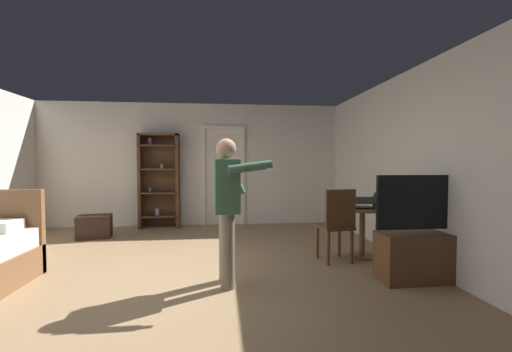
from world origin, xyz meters
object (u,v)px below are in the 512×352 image
at_px(side_table, 362,224).
at_px(wooden_chair, 337,222).
at_px(bookshelf, 159,178).
at_px(bottle_on_table, 375,202).
at_px(suitcase_dark, 94,227).
at_px(person_blue_shirt, 227,201).
at_px(tv_flatscreen, 420,248).
at_px(laptop, 361,205).

distance_m(side_table, wooden_chair, 0.49).
bearing_deg(bookshelf, bottle_on_table, -37.15).
bearing_deg(side_table, suitcase_dark, 158.82).
height_order(side_table, person_blue_shirt, person_blue_shirt).
bearing_deg(bookshelf, tv_flatscreen, -44.38).
bearing_deg(suitcase_dark, bookshelf, 30.57).
xyz_separation_m(side_table, person_blue_shirt, (-1.91, -0.83, 0.45)).
relative_size(laptop, person_blue_shirt, 0.24).
bearing_deg(side_table, laptop, -132.00).
xyz_separation_m(bookshelf, bottle_on_table, (3.39, -2.57, -0.24)).
height_order(tv_flatscreen, bottle_on_table, tv_flatscreen).
distance_m(bookshelf, laptop, 4.10).
bearing_deg(wooden_chair, tv_flatscreen, -46.93).
relative_size(tv_flatscreen, laptop, 3.16).
distance_m(tv_flatscreen, person_blue_shirt, 2.24).
height_order(bookshelf, person_blue_shirt, bookshelf).
bearing_deg(wooden_chair, suitcase_dark, 154.15).
bearing_deg(laptop, tv_flatscreen, -71.98).
bearing_deg(bottle_on_table, side_table, 150.26).
distance_m(wooden_chair, suitcase_dark, 4.23).
xyz_separation_m(bookshelf, tv_flatscreen, (3.51, -3.43, -0.66)).
bearing_deg(laptop, person_blue_shirt, -157.29).
distance_m(side_table, suitcase_dark, 4.55).
distance_m(laptop, suitcase_dark, 4.56).
bearing_deg(tv_flatscreen, laptop, 108.02).
relative_size(bookshelf, laptop, 5.07).
distance_m(bottle_on_table, wooden_chair, 0.64).
height_order(bookshelf, side_table, bookshelf).
xyz_separation_m(tv_flatscreen, laptop, (-0.29, 0.90, 0.38)).
distance_m(bottle_on_table, suitcase_dark, 4.74).
relative_size(bottle_on_table, suitcase_dark, 0.41).
relative_size(side_table, suitcase_dark, 1.27).
bearing_deg(person_blue_shirt, tv_flatscreen, -3.04).
height_order(tv_flatscreen, side_table, tv_flatscreen).
bearing_deg(suitcase_dark, side_table, -31.45).
xyz_separation_m(tv_flatscreen, side_table, (-0.25, 0.94, 0.10)).
distance_m(bottle_on_table, person_blue_shirt, 2.19).
bearing_deg(bottle_on_table, wooden_chair, -168.69).
bearing_deg(tv_flatscreen, person_blue_shirt, 176.96).
bearing_deg(bottle_on_table, bookshelf, 142.85).
height_order(tv_flatscreen, laptop, tv_flatscreen).
xyz_separation_m(laptop, bottle_on_table, (0.18, -0.04, 0.04)).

